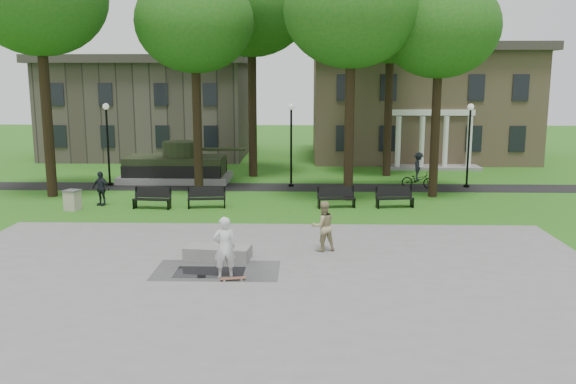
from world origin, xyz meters
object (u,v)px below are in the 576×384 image
Objects in this scene: concrete_block at (218,252)px; trash_bin at (72,200)px; skateboarder at (224,247)px; park_bench_0 at (152,198)px; cyclist at (418,173)px; friend_watching at (323,226)px.

trash_bin is (-7.97, 7.77, 0.24)m from concrete_block.
park_bench_0 is (-4.81, 10.25, -0.46)m from skateboarder.
concrete_block is at bearing -44.28° from trash_bin.
cyclist is 1.11× the size of park_bench_0.
park_bench_0 reaches higher than concrete_block.
friend_watching reaches higher than trash_bin.
concrete_block is at bearing -92.39° from skateboarder.
skateboarder is 0.95× the size of cyclist.
concrete_block is 1.14× the size of skateboarder.
park_bench_0 is at bearing -62.34° from friend_watching.
cyclist is at bearing -135.11° from skateboarder.
park_bench_0 is (-4.31, 8.26, 0.28)m from concrete_block.
skateboarder is 2.01× the size of trash_bin.
friend_watching is 13.36m from trash_bin.
cyclist reaches higher than trash_bin.
trash_bin is (-3.66, -0.49, -0.04)m from park_bench_0.
park_bench_0 is at bearing -81.29° from skateboarder.
cyclist reaches higher than park_bench_0.
friend_watching is at bearing 169.81° from cyclist.
friend_watching is 0.89× the size of cyclist.
skateboarder is 11.33m from park_bench_0.
concrete_block is 2.18m from skateboarder.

